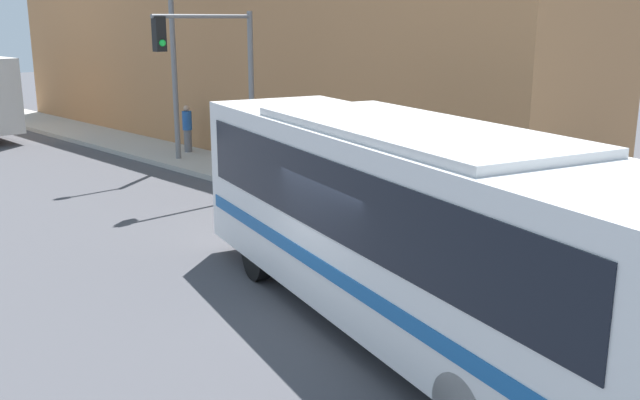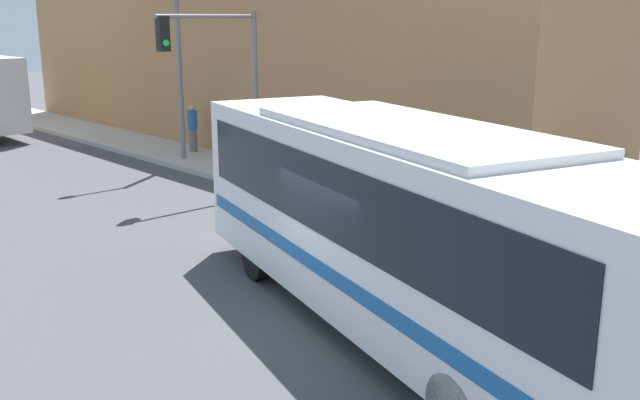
{
  "view_description": "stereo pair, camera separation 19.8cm",
  "coord_description": "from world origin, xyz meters",
  "px_view_note": "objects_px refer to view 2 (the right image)",
  "views": [
    {
      "loc": [
        -7.83,
        -7.54,
        4.87
      ],
      "look_at": [
        1.42,
        2.18,
        1.45
      ],
      "focal_mm": 40.0,
      "sensor_mm": 36.0,
      "label": 1
    },
    {
      "loc": [
        -7.68,
        -7.67,
        4.87
      ],
      "look_at": [
        1.42,
        2.18,
        1.45
      ],
      "focal_mm": 40.0,
      "sensor_mm": 36.0,
      "label": 2
    }
  ],
  "objects_px": {
    "parking_meter": "(286,156)",
    "pedestrian_mid_block": "(280,149)",
    "traffic_light_pole": "(222,66)",
    "street_lamp": "(171,26)",
    "pedestrian_near_corner": "(193,128)",
    "city_bus": "(405,217)",
    "fire_hydrant": "(364,194)"
  },
  "relations": [
    {
      "from": "parking_meter",
      "to": "pedestrian_mid_block",
      "type": "distance_m",
      "value": 1.71
    },
    {
      "from": "traffic_light_pole",
      "to": "street_lamp",
      "type": "relative_size",
      "value": 0.64
    },
    {
      "from": "fire_hydrant",
      "to": "traffic_light_pole",
      "type": "bearing_deg",
      "value": 102.46
    },
    {
      "from": "traffic_light_pole",
      "to": "pedestrian_mid_block",
      "type": "xyz_separation_m",
      "value": [
        1.97,
        -0.14,
        -2.58
      ]
    },
    {
      "from": "traffic_light_pole",
      "to": "street_lamp",
      "type": "bearing_deg",
      "value": 76.7
    },
    {
      "from": "parking_meter",
      "to": "pedestrian_near_corner",
      "type": "relative_size",
      "value": 0.8
    },
    {
      "from": "city_bus",
      "to": "street_lamp",
      "type": "height_order",
      "value": "street_lamp"
    },
    {
      "from": "parking_meter",
      "to": "pedestrian_near_corner",
      "type": "height_order",
      "value": "pedestrian_near_corner"
    },
    {
      "from": "city_bus",
      "to": "fire_hydrant",
      "type": "distance_m",
      "value": 7.24
    },
    {
      "from": "fire_hydrant",
      "to": "parking_meter",
      "type": "relative_size",
      "value": 0.51
    },
    {
      "from": "city_bus",
      "to": "pedestrian_mid_block",
      "type": "bearing_deg",
      "value": 75.94
    },
    {
      "from": "pedestrian_near_corner",
      "to": "parking_meter",
      "type": "bearing_deg",
      "value": -100.11
    },
    {
      "from": "fire_hydrant",
      "to": "parking_meter",
      "type": "xyz_separation_m",
      "value": [
        0.0,
        3.06,
        0.57
      ]
    },
    {
      "from": "pedestrian_near_corner",
      "to": "pedestrian_mid_block",
      "type": "relative_size",
      "value": 1.05
    },
    {
      "from": "parking_meter",
      "to": "street_lamp",
      "type": "height_order",
      "value": "street_lamp"
    },
    {
      "from": "street_lamp",
      "to": "parking_meter",
      "type": "bearing_deg",
      "value": -89.97
    },
    {
      "from": "city_bus",
      "to": "traffic_light_pole",
      "type": "height_order",
      "value": "traffic_light_pole"
    },
    {
      "from": "traffic_light_pole",
      "to": "pedestrian_mid_block",
      "type": "relative_size",
      "value": 3.05
    },
    {
      "from": "city_bus",
      "to": "pedestrian_mid_block",
      "type": "height_order",
      "value": "city_bus"
    },
    {
      "from": "fire_hydrant",
      "to": "city_bus",
      "type": "bearing_deg",
      "value": -131.21
    },
    {
      "from": "city_bus",
      "to": "street_lamp",
      "type": "xyz_separation_m",
      "value": [
        4.68,
        14.25,
        2.71
      ]
    },
    {
      "from": "traffic_light_pole",
      "to": "street_lamp",
      "type": "height_order",
      "value": "street_lamp"
    },
    {
      "from": "fire_hydrant",
      "to": "pedestrian_mid_block",
      "type": "height_order",
      "value": "pedestrian_mid_block"
    },
    {
      "from": "parking_meter",
      "to": "pedestrian_mid_block",
      "type": "height_order",
      "value": "pedestrian_mid_block"
    },
    {
      "from": "pedestrian_near_corner",
      "to": "pedestrian_mid_block",
      "type": "height_order",
      "value": "pedestrian_near_corner"
    },
    {
      "from": "city_bus",
      "to": "traffic_light_pole",
      "type": "relative_size",
      "value": 2.23
    },
    {
      "from": "pedestrian_near_corner",
      "to": "fire_hydrant",
      "type": "bearing_deg",
      "value": -96.96
    },
    {
      "from": "parking_meter",
      "to": "pedestrian_mid_block",
      "type": "bearing_deg",
      "value": 56.1
    },
    {
      "from": "city_bus",
      "to": "parking_meter",
      "type": "distance_m",
      "value": 9.66
    },
    {
      "from": "traffic_light_pole",
      "to": "parking_meter",
      "type": "distance_m",
      "value": 3.1
    },
    {
      "from": "traffic_light_pole",
      "to": "pedestrian_near_corner",
      "type": "bearing_deg",
      "value": 66.64
    },
    {
      "from": "city_bus",
      "to": "pedestrian_near_corner",
      "type": "distance_m",
      "value": 16.19
    }
  ]
}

